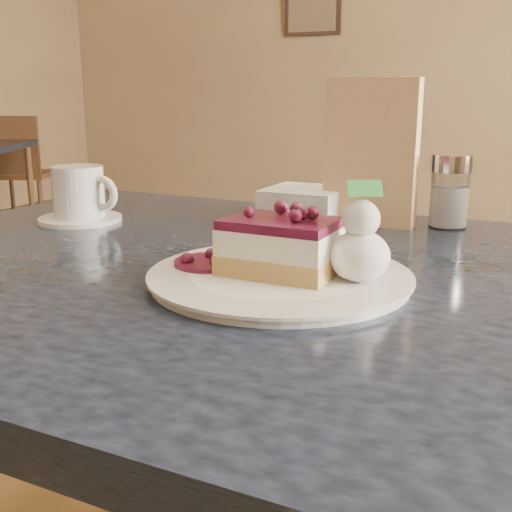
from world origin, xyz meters
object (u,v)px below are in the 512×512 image
at_px(main_table, 296,335).
at_px(coffee_set, 80,197).
at_px(cheesecake_slice, 280,247).
at_px(dessert_plate, 280,278).

bearing_deg(main_table, coffee_set, 164.47).
distance_m(main_table, cheesecake_slice, 0.14).
bearing_deg(coffee_set, dessert_plate, -23.73).
relative_size(dessert_plate, cheesecake_slice, 2.26).
bearing_deg(main_table, dessert_plate, -90.00).
distance_m(dessert_plate, cheesecake_slice, 0.04).
xyz_separation_m(dessert_plate, coffee_set, (-0.46, 0.20, 0.04)).
height_order(main_table, dessert_plate, dessert_plate).
distance_m(main_table, coffee_set, 0.50).
bearing_deg(dessert_plate, main_table, 87.94).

